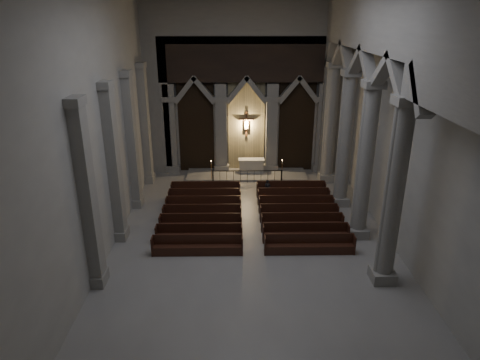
{
  "coord_description": "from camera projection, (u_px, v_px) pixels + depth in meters",
  "views": [
    {
      "loc": [
        -0.95,
        -18.19,
        10.82
      ],
      "look_at": [
        -0.6,
        3.0,
        2.59
      ],
      "focal_mm": 32.0,
      "sensor_mm": 36.0,
      "label": 1
    }
  ],
  "objects": [
    {
      "name": "pews",
      "position": [
        251.0,
        216.0,
        23.88
      ],
      "size": [
        9.77,
        7.47,
        0.97
      ],
      "color": "black",
      "rests_on": "ground"
    },
    {
      "name": "worshipper",
      "position": [
        267.0,
        189.0,
        26.93
      ],
      "size": [
        0.45,
        0.33,
        1.15
      ],
      "primitive_type": "imported",
      "rotation": [
        0.0,
        0.0,
        -0.14
      ],
      "color": "black",
      "rests_on": "ground"
    },
    {
      "name": "sanctuary_step",
      "position": [
        247.0,
        174.0,
        30.74
      ],
      "size": [
        8.5,
        2.6,
        0.15
      ],
      "primitive_type": "cube",
      "color": "gray",
      "rests_on": "ground"
    },
    {
      "name": "sanctuary_wall",
      "position": [
        247.0,
        80.0,
        29.25
      ],
      "size": [
        14.0,
        0.77,
        12.0
      ],
      "color": "gray",
      "rests_on": "ground"
    },
    {
      "name": "room",
      "position": [
        255.0,
        96.0,
        18.14
      ],
      "size": [
        24.0,
        24.1,
        12.0
      ],
      "color": "gray",
      "rests_on": "ground"
    },
    {
      "name": "altar",
      "position": [
        251.0,
        165.0,
        30.92
      ],
      "size": [
        1.87,
        0.75,
        0.95
      ],
      "color": "beige",
      "rests_on": "sanctuary_step"
    },
    {
      "name": "right_arcade",
      "position": [
        375.0,
        85.0,
        19.38
      ],
      "size": [
        1.0,
        24.0,
        12.0
      ],
      "color": "gray",
      "rests_on": "ground"
    },
    {
      "name": "altar_rail",
      "position": [
        247.0,
        175.0,
        29.15
      ],
      "size": [
        4.78,
        0.09,
        0.94
      ],
      "color": "black",
      "rests_on": "ground"
    },
    {
      "name": "candle_stand_left",
      "position": [
        212.0,
        175.0,
        29.62
      ],
      "size": [
        0.25,
        0.25,
        1.49
      ],
      "color": "#B57A37",
      "rests_on": "ground"
    },
    {
      "name": "candle_stand_right",
      "position": [
        282.0,
        175.0,
        29.53
      ],
      "size": [
        0.26,
        0.26,
        1.57
      ],
      "color": "#B57A37",
      "rests_on": "ground"
    },
    {
      "name": "left_pilasters",
      "position": [
        124.0,
        154.0,
        22.63
      ],
      "size": [
        0.6,
        13.0,
        8.03
      ],
      "color": "gray",
      "rests_on": "ground"
    }
  ]
}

